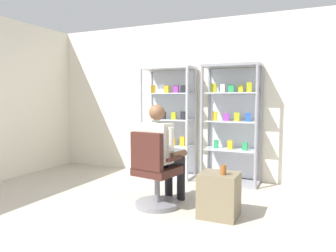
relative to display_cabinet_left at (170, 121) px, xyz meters
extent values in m
plane|color=#B2A899|center=(0.55, -2.76, -0.97)|extent=(7.20, 7.20, 0.00)
cube|color=silver|center=(0.55, 0.24, 0.38)|extent=(6.00, 0.10, 2.70)
cylinder|color=#B7B7BC|center=(-0.43, -0.26, -0.02)|extent=(0.05, 0.05, 1.90)
cylinder|color=#B7B7BC|center=(0.42, -0.26, -0.02)|extent=(0.05, 0.05, 1.90)
cylinder|color=#B7B7BC|center=(-0.43, 0.14, -0.02)|extent=(0.05, 0.05, 1.90)
cylinder|color=#B7B7BC|center=(0.42, 0.14, -0.02)|extent=(0.05, 0.05, 1.90)
cube|color=#B7B7BC|center=(0.00, -0.06, 0.91)|extent=(0.90, 0.45, 0.04)
cube|color=#B7B7BC|center=(0.00, -0.06, -0.95)|extent=(0.90, 0.45, 0.04)
cube|color=silver|center=(0.00, 0.15, -0.02)|extent=(0.84, 0.02, 1.80)
cube|color=silver|center=(0.00, -0.06, -0.42)|extent=(0.82, 0.39, 0.02)
cube|color=gold|center=(-0.27, -0.04, -0.33)|extent=(0.09, 0.04, 0.16)
cube|color=black|center=(-0.09, -0.10, -0.34)|extent=(0.09, 0.05, 0.13)
cube|color=gold|center=(0.08, -0.05, -0.35)|extent=(0.09, 0.05, 0.12)
cube|color=gold|center=(0.27, -0.08, -0.33)|extent=(0.08, 0.04, 0.16)
cube|color=silver|center=(0.00, -0.06, 0.03)|extent=(0.82, 0.39, 0.02)
cube|color=silver|center=(-0.27, -0.03, 0.12)|extent=(0.09, 0.05, 0.15)
cube|color=black|center=(-0.09, -0.06, 0.11)|extent=(0.08, 0.04, 0.13)
cube|color=#999919|center=(0.09, -0.02, 0.10)|extent=(0.09, 0.05, 0.12)
cube|color=black|center=(0.26, -0.03, 0.11)|extent=(0.08, 0.04, 0.14)
cube|color=silver|center=(0.00, -0.06, 0.48)|extent=(0.82, 0.39, 0.02)
cube|color=gold|center=(-0.29, -0.06, 0.56)|extent=(0.08, 0.05, 0.14)
cube|color=silver|center=(-0.14, -0.03, 0.57)|extent=(0.09, 0.04, 0.15)
cube|color=gold|center=(0.00, -0.11, 0.55)|extent=(0.08, 0.05, 0.12)
cube|color=purple|center=(0.14, -0.06, 0.56)|extent=(0.09, 0.05, 0.13)
cube|color=black|center=(0.30, -0.10, 0.56)|extent=(0.08, 0.05, 0.13)
cylinder|color=gray|center=(0.67, -0.26, -0.02)|extent=(0.05, 0.05, 1.90)
cylinder|color=gray|center=(1.52, -0.26, -0.02)|extent=(0.05, 0.05, 1.90)
cylinder|color=gray|center=(0.67, 0.14, -0.02)|extent=(0.05, 0.05, 1.90)
cylinder|color=gray|center=(1.52, 0.14, -0.02)|extent=(0.05, 0.05, 1.90)
cube|color=gray|center=(1.10, -0.06, 0.91)|extent=(0.90, 0.45, 0.04)
cube|color=gray|center=(1.10, -0.06, -0.95)|extent=(0.90, 0.45, 0.04)
cube|color=silver|center=(1.10, 0.15, -0.02)|extent=(0.84, 0.02, 1.80)
cube|color=silver|center=(1.10, -0.06, -0.42)|extent=(0.82, 0.39, 0.02)
cube|color=#268C4C|center=(0.86, -0.07, -0.34)|extent=(0.07, 0.04, 0.13)
cube|color=gold|center=(1.09, -0.08, -0.34)|extent=(0.08, 0.05, 0.14)
cube|color=#268C4C|center=(1.33, -0.11, -0.35)|extent=(0.08, 0.05, 0.12)
cube|color=silver|center=(1.10, -0.06, 0.03)|extent=(0.82, 0.39, 0.02)
cube|color=gold|center=(0.84, -0.08, 0.11)|extent=(0.07, 0.04, 0.15)
cube|color=purple|center=(1.02, -0.06, 0.10)|extent=(0.09, 0.06, 0.12)
cube|color=#999919|center=(1.19, -0.05, 0.11)|extent=(0.09, 0.03, 0.14)
cube|color=#264CB2|center=(1.36, -0.06, 0.11)|extent=(0.09, 0.04, 0.13)
cube|color=silver|center=(1.10, -0.06, 0.48)|extent=(0.82, 0.39, 0.02)
cube|color=#999919|center=(0.82, -0.09, 0.57)|extent=(0.09, 0.05, 0.15)
cube|color=silver|center=(0.96, -0.09, 0.56)|extent=(0.08, 0.04, 0.13)
cube|color=#268C4C|center=(1.09, -0.06, 0.56)|extent=(0.09, 0.04, 0.13)
cube|color=#999919|center=(1.24, -0.04, 0.55)|extent=(0.08, 0.05, 0.12)
cube|color=#999919|center=(1.38, -0.08, 0.57)|extent=(0.08, 0.05, 0.15)
cylinder|color=slate|center=(0.52, -1.56, -0.94)|extent=(0.56, 0.56, 0.06)
cylinder|color=slate|center=(0.52, -1.56, -0.73)|extent=(0.07, 0.07, 0.41)
cube|color=#3F1E19|center=(0.52, -1.56, -0.51)|extent=(0.56, 0.56, 0.10)
cube|color=#3F1E19|center=(0.48, -1.77, -0.23)|extent=(0.45, 0.16, 0.45)
cube|color=#3F1E19|center=(0.78, -1.61, -0.33)|extent=(0.09, 0.30, 0.04)
cube|color=#3F1E19|center=(0.27, -1.52, -0.33)|extent=(0.09, 0.30, 0.04)
cylinder|color=black|center=(0.66, -1.38, -0.41)|extent=(0.21, 0.42, 0.14)
cylinder|color=black|center=(0.69, -1.19, -0.69)|extent=(0.11, 0.11, 0.56)
cylinder|color=black|center=(0.46, -1.35, -0.41)|extent=(0.21, 0.42, 0.14)
cylinder|color=black|center=(0.50, -1.15, -0.69)|extent=(0.11, 0.11, 0.56)
cube|color=beige|center=(0.52, -1.56, -0.16)|extent=(0.39, 0.28, 0.50)
sphere|color=brown|center=(0.52, -1.56, 0.22)|extent=(0.20, 0.20, 0.20)
cylinder|color=beige|center=(0.72, -1.60, -0.09)|extent=(0.09, 0.09, 0.28)
cylinder|color=brown|center=(0.75, -1.42, -0.31)|extent=(0.13, 0.31, 0.08)
cylinder|color=beige|center=(0.33, -1.53, -0.09)|extent=(0.09, 0.09, 0.28)
cylinder|color=brown|center=(0.36, -1.35, -0.31)|extent=(0.13, 0.31, 0.08)
cube|color=#72664C|center=(1.33, -1.59, -0.71)|extent=(0.43, 0.40, 0.51)
cylinder|color=brown|center=(1.39, -1.64, -0.40)|extent=(0.07, 0.07, 0.11)
camera|label=1|loc=(2.27, -5.12, 0.39)|focal=34.29mm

